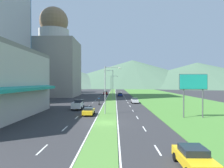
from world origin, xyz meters
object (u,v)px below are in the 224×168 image
Objects in this scene: car_2 at (89,111)px; car_4 at (105,93)px; car_0 at (135,100)px; street_lamp_near at (107,86)px; street_lamp_mid at (112,83)px; billboard_roadside at (193,84)px; car_1 at (194,158)px; street_lamp_far at (112,84)px; car_3 at (120,94)px; pickup_truck_0 at (78,105)px; motorcycle_rider at (99,102)px.

car_2 is 1.02× the size of car_4.
street_lamp_near is at bearing -19.55° from car_0.
street_lamp_mid is 37.04m from billboard_roadside.
car_1 is at bearing -0.22° from car_0.
street_lamp_far is 5.45m from car_4.
billboard_roadside is 1.62× the size of car_3.
pickup_truck_0 reaches higher than motorcycle_rider.
street_lamp_mid reaches higher than car_1.
car_2 is 16.57m from motorcycle_rider.
street_lamp_near is 16.20m from motorcycle_rider.
car_0 is at bearing -26.03° from car_2.
car_1 is (-0.17, -43.95, -0.00)m from car_0.
motorcycle_rider is (3.99, 8.34, -0.24)m from pickup_truck_0.
street_lamp_near is 2.14× the size of car_0.
billboard_roadside is 26.25m from motorcycle_rider.
car_2 is 8.89m from pickup_truck_0.
motorcycle_rider is at bearing 131.61° from billboard_roadside.
street_lamp_near reaches higher than motorcycle_rider.
car_1 is at bearing -73.83° from street_lamp_near.
car_1 is 0.96× the size of car_3.
motorcycle_rider reaches higher than car_3.
car_1 is (6.91, -84.69, -4.50)m from street_lamp_far.
street_lamp_mid is 30.21m from car_4.
car_1 is 0.81× the size of pickup_truck_0.
pickup_truck_0 is at bearing -156.34° from car_1.
car_4 is (-9.94, 83.90, 0.04)m from car_1.
car_4 is (-3.01, 59.97, -4.36)m from street_lamp_near.
street_lamp_near is 21.70m from car_0.
car_2 is at bearing -93.03° from street_lamp_far.
car_3 is at bearing -173.05° from car_0.
car_1 is 84.48m from car_4.
billboard_roadside reaches higher than car_3.
car_3 is at bearing -73.87° from street_lamp_far.
street_lamp_near is at bearing -90.02° from street_lamp_far.
car_4 is (-3.03, -0.79, -4.46)m from street_lamp_far.
street_lamp_far is 13.91m from car_3.
motorcycle_rider is (-9.57, 39.29, -0.01)m from car_1.
car_1 is 24.91m from car_2.
street_lamp_mid reaches higher than car_4.
car_3 is 1.06× the size of car_4.
car_0 is 0.96× the size of car_1.
car_0 is 23.62m from car_2.
pickup_truck_0 is at bearing 22.29° from car_2.
car_3 is at bearing -177.41° from car_1.
street_lamp_far is at bearing -3.03° from car_2.
street_lamp_mid is 2.20× the size of car_3.
street_lamp_mid is 2.28× the size of car_2.
car_0 is at bearing 179.78° from car_1.
car_3 reaches higher than car_2.
street_lamp_mid is at bearing -10.20° from car_3.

